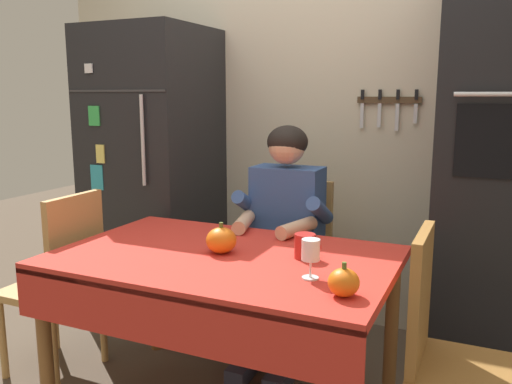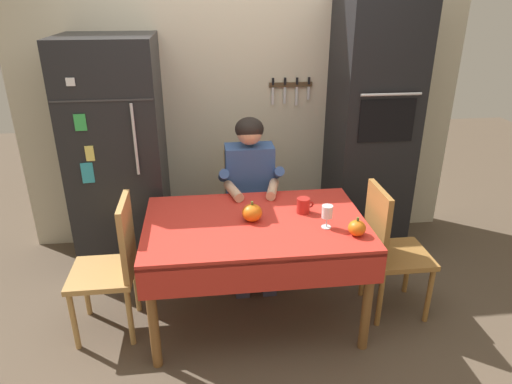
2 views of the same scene
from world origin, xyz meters
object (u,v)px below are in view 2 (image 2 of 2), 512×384
seated_person (251,186)px  chair_left_side (114,262)px  coffee_mug (303,205)px  wine_glass (327,213)px  pumpkin_medium (252,213)px  chair_right_side (389,246)px  dining_table (256,234)px  refrigerator (119,158)px  chair_behind_person (248,202)px  pumpkin_large (357,228)px  wall_oven (371,129)px

seated_person → chair_left_side: (-0.94, -0.59, -0.23)m
coffee_mug → wine_glass: (0.10, -0.22, 0.05)m
chair_left_side → coffee_mug: bearing=4.5°
pumpkin_medium → chair_right_side: bearing=-2.1°
seated_person → pumpkin_medium: seated_person is taller
wine_glass → seated_person: bearing=118.6°
wine_glass → dining_table: bearing=164.9°
refrigerator → coffee_mug: bearing=-31.2°
chair_behind_person → refrigerator: bearing=174.7°
chair_behind_person → pumpkin_large: size_ratio=7.96×
refrigerator → pumpkin_medium: bearing=-42.4°
dining_table → seated_person: size_ratio=1.12×
dining_table → chair_left_side: (-0.90, 0.01, -0.14)m
wall_oven → pumpkin_medium: size_ratio=15.89×
chair_left_side → pumpkin_large: chair_left_side is taller
chair_right_side → pumpkin_medium: bearing=177.9°
refrigerator → dining_table: 1.32m
wine_glass → pumpkin_large: size_ratio=1.26×
refrigerator → seated_person: bearing=-15.8°
seated_person → chair_left_side: seated_person is taller
coffee_mug → pumpkin_large: pumpkin_large is taller
dining_table → pumpkin_medium: pumpkin_medium is taller
refrigerator → chair_behind_person: (0.98, -0.09, -0.39)m
dining_table → seated_person: 0.61m
wall_oven → dining_table: (-1.05, -0.92, -0.39)m
wall_oven → chair_left_side: size_ratio=2.26×
seated_person → coffee_mug: bearing=-59.3°
wine_glass → coffee_mug: bearing=113.5°
coffee_mug → pumpkin_large: (0.25, -0.34, -0.00)m
wine_glass → pumpkin_large: 0.20m
pumpkin_medium → chair_behind_person: bearing=86.1°
pumpkin_large → seated_person: bearing=123.1°
chair_behind_person → coffee_mug: size_ratio=8.20×
chair_left_side → wine_glass: (1.33, -0.13, 0.33)m
wall_oven → pumpkin_large: bearing=-112.2°
wall_oven → wine_glass: bearing=-121.0°
chair_behind_person → chair_left_side: bearing=-140.1°
wall_oven → coffee_mug: bearing=-131.5°
chair_right_side → chair_left_side: size_ratio=1.00×
refrigerator → coffee_mug: size_ratio=15.87×
chair_left_side → pumpkin_large: size_ratio=7.96×
pumpkin_large → chair_left_side: bearing=170.7°
dining_table → chair_right_side: 0.91m
seated_person → chair_left_side: bearing=-147.6°
refrigerator → wine_glass: refrigerator is taller
seated_person → wine_glass: 0.83m
refrigerator → chair_behind_person: size_ratio=1.94×
chair_right_side → dining_table: bearing=179.9°
refrigerator → dining_table: size_ratio=1.29×
wall_oven → chair_right_side: 1.08m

